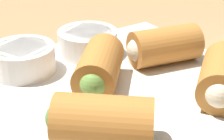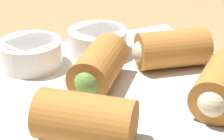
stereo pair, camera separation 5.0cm
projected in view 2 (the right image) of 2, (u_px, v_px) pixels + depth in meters
The scene contains 8 objects.
table_surface at pixel (114, 104), 39.43cm from camera, with size 180.00×140.00×2.00cm.
serving_plate at pixel (112, 91), 38.52cm from camera, with size 28.55×25.36×1.50cm.
roll_front_left at pixel (80, 119), 29.15cm from camera, with size 8.56×8.15×4.14cm.
roll_front_right at pixel (98, 68), 36.97cm from camera, with size 8.23×8.51×4.14cm.
roll_back_left at pixel (169, 49), 40.92cm from camera, with size 8.72×5.69×4.14cm.
roll_back_right at pixel (221, 86), 33.67cm from camera, with size 8.63×8.00×4.14cm.
dipping_bowl_near at pixel (98, 40), 44.51cm from camera, with size 7.01×7.01×2.89cm.
dipping_bowl_far at pixel (30, 52), 41.40cm from camera, with size 7.01×7.01×2.89cm.
Camera 2 is at (-14.39, -30.12, 22.30)cm, focal length 60.00 mm.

